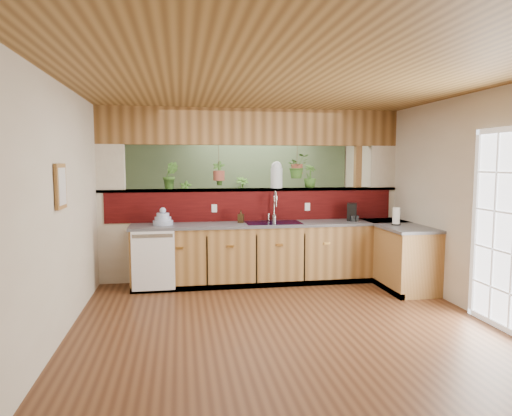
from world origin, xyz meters
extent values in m
cube|color=#4F2D18|center=(0.00, 0.00, 0.00)|extent=(4.60, 7.00, 0.01)
cube|color=brown|center=(0.00, 0.00, 2.60)|extent=(4.60, 7.00, 0.01)
cube|color=beige|center=(0.00, 3.50, 1.30)|extent=(4.60, 0.02, 2.60)
cube|color=beige|center=(0.00, -3.50, 1.30)|extent=(4.60, 0.02, 2.60)
cube|color=beige|center=(-2.30, 0.00, 1.30)|extent=(0.02, 7.00, 2.60)
cube|color=beige|center=(2.30, 0.00, 1.30)|extent=(0.02, 7.00, 2.60)
cube|color=beige|center=(0.00, 1.35, 0.68)|extent=(4.60, 0.15, 1.35)
cube|color=#3E0808|center=(0.00, 1.27, 1.12)|extent=(4.40, 0.02, 0.45)
cube|color=brown|center=(0.00, 1.35, 1.37)|extent=(4.60, 0.21, 0.04)
cube|color=brown|center=(0.00, 1.35, 2.33)|extent=(4.60, 0.15, 0.55)
cube|color=beige|center=(-2.10, 1.35, 1.70)|extent=(0.40, 0.15, 0.70)
cube|color=beige|center=(2.10, 1.35, 1.70)|extent=(0.40, 0.15, 0.70)
cube|color=brown|center=(1.70, 1.35, 1.30)|extent=(0.10, 0.10, 2.60)
cube|color=brown|center=(0.00, 1.35, 1.37)|extent=(4.60, 0.21, 0.04)
cube|color=brown|center=(0.00, 1.35, 2.33)|extent=(4.60, 0.15, 0.55)
cube|color=#4F6646|center=(0.00, 3.48, 1.30)|extent=(4.55, 0.02, 2.55)
cube|color=olive|center=(0.25, 0.98, 0.43)|extent=(4.10, 0.60, 0.86)
cube|color=#4C4C51|center=(0.25, 0.98, 0.88)|extent=(4.14, 0.64, 0.04)
cube|color=olive|center=(2.00, 0.54, 0.43)|extent=(0.60, 1.48, 0.86)
cube|color=#4C4C51|center=(2.00, 0.54, 0.88)|extent=(0.64, 1.52, 0.04)
cube|color=olive|center=(2.00, 0.98, 0.43)|extent=(0.60, 0.60, 0.86)
cube|color=#4C4C51|center=(2.00, 0.98, 0.88)|extent=(0.64, 0.64, 0.04)
cube|color=black|center=(0.25, 0.71, 0.04)|extent=(4.10, 0.06, 0.08)
cube|color=black|center=(1.73, 0.54, 0.04)|extent=(0.06, 1.48, 0.08)
cube|color=white|center=(-1.48, 0.66, 0.45)|extent=(0.58, 0.02, 0.82)
cube|color=#B7B7B2|center=(-1.48, 0.65, 0.80)|extent=(0.54, 0.01, 0.05)
cube|color=black|center=(0.25, 0.98, 0.89)|extent=(0.82, 0.50, 0.03)
cube|color=black|center=(0.06, 0.98, 0.80)|extent=(0.34, 0.40, 0.16)
cube|color=black|center=(0.44, 0.98, 0.80)|extent=(0.34, 0.40, 0.16)
cube|color=white|center=(2.27, -1.30, 1.05)|extent=(0.06, 1.02, 2.16)
cube|color=olive|center=(-2.27, -0.80, 1.55)|extent=(0.03, 0.35, 0.45)
cube|color=silver|center=(-2.26, -0.80, 1.55)|extent=(0.01, 0.27, 0.37)
cylinder|color=#B7B7B2|center=(0.31, 1.18, 0.95)|extent=(0.07, 0.07, 0.10)
cylinder|color=#B7B7B2|center=(0.31, 1.18, 1.12)|extent=(0.02, 0.02, 0.27)
torus|color=#B7B7B2|center=(0.31, 1.11, 1.26)|extent=(0.20, 0.06, 0.20)
cylinder|color=#B7B7B2|center=(0.31, 1.02, 1.19)|extent=(0.02, 0.02, 0.12)
cylinder|color=#B7B7B2|center=(0.22, 1.18, 0.97)|extent=(0.03, 0.03, 0.10)
cylinder|color=#A2B0D1|center=(-1.35, 1.00, 0.93)|extent=(0.29, 0.29, 0.06)
cylinder|color=#A2B0D1|center=(-1.35, 1.00, 0.99)|extent=(0.23, 0.23, 0.05)
cylinder|color=#A2B0D1|center=(-1.35, 1.00, 1.04)|extent=(0.18, 0.18, 0.05)
sphere|color=#A2B0D1|center=(-1.35, 1.00, 1.11)|extent=(0.09, 0.09, 0.09)
imported|color=#382814|center=(-0.22, 1.05, 0.99)|extent=(0.11, 0.11, 0.19)
cube|color=black|center=(1.49, 1.02, 1.03)|extent=(0.14, 0.23, 0.27)
cube|color=black|center=(1.49, 0.94, 0.94)|extent=(0.12, 0.09, 0.09)
cylinder|color=silver|center=(1.49, 0.97, 0.98)|extent=(0.07, 0.07, 0.07)
cylinder|color=black|center=(1.92, 0.44, 0.91)|extent=(0.12, 0.12, 0.02)
cylinder|color=#B7B7B2|center=(1.92, 0.44, 1.03)|extent=(0.02, 0.02, 0.27)
cylinder|color=white|center=(1.92, 0.44, 1.03)|extent=(0.10, 0.10, 0.23)
cylinder|color=silver|center=(0.38, 1.35, 1.54)|extent=(0.19, 0.19, 0.31)
sphere|color=silver|center=(0.38, 1.35, 1.72)|extent=(0.17, 0.17, 0.17)
imported|color=#366322|center=(-1.24, 1.35, 1.59)|extent=(0.23, 0.19, 0.41)
imported|color=#366322|center=(0.91, 1.35, 1.57)|extent=(0.26, 0.26, 0.36)
cylinder|color=brown|center=(-0.52, 1.35, 1.85)|extent=(0.01, 0.01, 0.40)
cylinder|color=brown|center=(-0.52, 1.35, 1.59)|extent=(0.17, 0.17, 0.15)
imported|color=#366322|center=(-0.52, 1.35, 1.81)|extent=(0.23, 0.19, 0.37)
cylinder|color=brown|center=(0.70, 1.35, 1.90)|extent=(0.01, 0.01, 0.30)
cylinder|color=brown|center=(0.70, 1.35, 1.69)|extent=(0.18, 0.18, 0.15)
imported|color=#366322|center=(0.70, 1.35, 1.92)|extent=(0.41, 0.38, 0.38)
cube|color=black|center=(-0.41, 3.25, 0.50)|extent=(1.55, 0.60, 1.01)
imported|color=#366322|center=(-1.00, 3.25, 1.22)|extent=(0.26, 0.20, 0.44)
imported|color=#366322|center=(0.09, 3.25, 1.25)|extent=(0.35, 0.35, 0.50)
imported|color=#366322|center=(0.76, 2.08, 0.41)|extent=(0.81, 0.73, 0.81)
camera|label=1|loc=(-1.10, -5.58, 1.78)|focal=32.00mm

